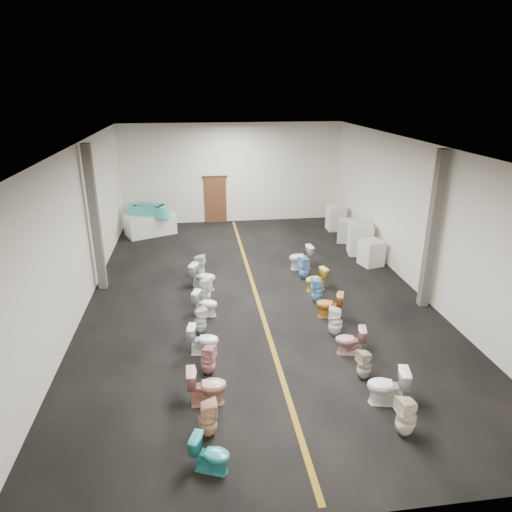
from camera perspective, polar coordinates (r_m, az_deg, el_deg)
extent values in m
plane|color=black|center=(14.24, -0.09, -4.53)|extent=(16.00, 16.00, 0.00)
plane|color=black|center=(12.98, -0.10, 13.74)|extent=(16.00, 16.00, 0.00)
plane|color=beige|center=(21.19, -3.00, 10.27)|extent=(10.00, 0.00, 10.00)
plane|color=beige|center=(6.35, 9.90, -16.67)|extent=(10.00, 0.00, 10.00)
plane|color=beige|center=(13.74, -21.28, 3.10)|extent=(0.00, 16.00, 16.00)
plane|color=beige|center=(14.92, 19.37, 4.67)|extent=(0.00, 16.00, 16.00)
cube|color=#885F13|center=(14.24, -0.09, -4.52)|extent=(0.12, 15.60, 0.01)
cube|color=#562D19|center=(21.33, -5.08, 6.99)|extent=(1.00, 0.10, 2.10)
cube|color=#331C11|center=(21.12, -5.17, 9.82)|extent=(1.15, 0.08, 0.10)
cube|color=#59544C|center=(14.62, -19.49, 4.34)|extent=(0.25, 0.25, 4.50)
cube|color=#59544C|center=(13.54, 21.18, 2.87)|extent=(0.25, 0.25, 4.50)
cube|color=silver|center=(20.07, -13.06, 3.86)|extent=(2.24, 1.74, 0.89)
cube|color=#42BEB3|center=(19.91, -13.20, 5.53)|extent=(1.36, 1.07, 0.50)
cylinder|color=#42BEB3|center=(20.19, -14.72, 5.60)|extent=(0.66, 0.66, 0.50)
cylinder|color=#42BEB3|center=(19.64, -11.64, 5.44)|extent=(0.66, 0.66, 0.50)
cube|color=teal|center=(19.86, -13.25, 6.08)|extent=(1.10, 0.81, 0.20)
cube|color=silver|center=(16.72, 14.22, 0.39)|extent=(0.86, 0.86, 0.91)
cube|color=silver|center=(17.72, 12.87, 2.12)|extent=(0.99, 0.99, 1.17)
cube|color=beige|center=(19.06, 11.37, 3.12)|extent=(1.01, 1.01, 0.90)
cube|color=silver|center=(20.52, 9.95, 4.71)|extent=(0.75, 0.75, 1.06)
imported|color=teal|center=(8.26, -5.65, -23.42)|extent=(0.75, 0.59, 0.67)
imported|color=#E9B692|center=(8.83, -6.06, -19.57)|extent=(0.37, 0.37, 0.75)
imported|color=tan|center=(9.55, -6.16, -15.85)|extent=(0.80, 0.46, 0.81)
imported|color=pink|center=(10.39, -6.00, -12.78)|extent=(0.43, 0.43, 0.72)
imported|color=white|center=(11.10, -6.57, -10.36)|extent=(0.79, 0.54, 0.74)
imported|color=silver|center=(11.97, -6.99, -8.02)|extent=(0.43, 0.42, 0.70)
imported|color=white|center=(12.83, -6.33, -5.91)|extent=(0.79, 0.63, 0.71)
imported|color=white|center=(13.53, -6.41, -4.27)|extent=(0.46, 0.45, 0.78)
imported|color=silver|center=(14.37, -6.62, -2.63)|extent=(0.93, 0.75, 0.83)
imported|color=silver|center=(15.21, -7.14, -1.32)|extent=(0.46, 0.46, 0.82)
imported|color=#EEE2C7|center=(9.20, 18.28, -18.53)|extent=(0.43, 0.42, 0.81)
imported|color=white|center=(9.84, 16.08, -15.37)|extent=(0.88, 0.62, 0.82)
imported|color=beige|center=(10.46, 13.38, -13.08)|extent=(0.40, 0.39, 0.71)
imported|color=#D69798|center=(11.25, 11.69, -10.30)|extent=(0.78, 0.56, 0.72)
imported|color=white|center=(11.93, 9.91, -8.06)|extent=(0.46, 0.46, 0.78)
imported|color=orange|center=(12.78, 9.15, -6.04)|extent=(0.84, 0.65, 0.75)
imported|color=#72AEDC|center=(13.56, 7.69, -4.30)|extent=(0.38, 0.37, 0.77)
imported|color=#E6C34A|center=(14.37, 7.51, -2.93)|extent=(0.78, 0.57, 0.71)
imported|color=#7FB8E8|center=(15.16, 6.05, -1.47)|extent=(0.46, 0.46, 0.77)
imported|color=silver|center=(15.93, 5.60, -0.19)|extent=(0.87, 0.55, 0.84)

